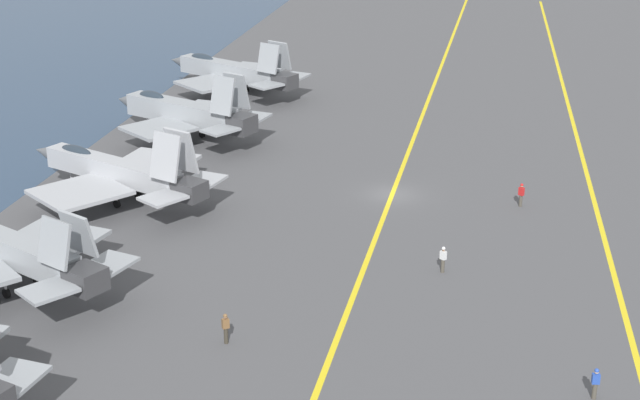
% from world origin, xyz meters
% --- Properties ---
extents(ground_plane, '(2000.00, 2000.00, 0.00)m').
position_xyz_m(ground_plane, '(0.00, 0.00, 0.00)').
color(ground_plane, navy).
extents(carrier_deck, '(198.07, 55.06, 0.40)m').
position_xyz_m(carrier_deck, '(0.00, 0.00, 0.20)').
color(carrier_deck, '#4C4C4F').
rests_on(carrier_deck, ground).
extents(deck_stripe_foul_line, '(178.12, 7.70, 0.01)m').
position_xyz_m(deck_stripe_foul_line, '(0.00, -15.14, 0.40)').
color(deck_stripe_foul_line, yellow).
rests_on(deck_stripe_foul_line, carrier_deck).
extents(deck_stripe_centerline, '(178.26, 0.36, 0.01)m').
position_xyz_m(deck_stripe_centerline, '(0.00, 0.00, 0.40)').
color(deck_stripe_centerline, yellow).
rests_on(deck_stripe_centerline, carrier_deck).
extents(parked_jet_second, '(12.53, 16.67, 6.09)m').
position_xyz_m(parked_jet_second, '(-20.50, 20.60, 3.01)').
color(parked_jet_second, '#93999E').
rests_on(parked_jet_second, carrier_deck).
extents(parked_jet_third, '(14.27, 17.05, 6.48)m').
position_xyz_m(parked_jet_third, '(-5.49, 19.84, 2.78)').
color(parked_jet_third, '#A8AAAF').
rests_on(parked_jet_third, carrier_deck).
extents(parked_jet_fourth, '(12.75, 15.65, 6.68)m').
position_xyz_m(parked_jet_fourth, '(9.88, 19.98, 2.95)').
color(parked_jet_fourth, '#93999E').
rests_on(parked_jet_fourth, carrier_deck).
extents(parked_jet_fifth, '(13.19, 16.63, 6.13)m').
position_xyz_m(parked_jet_fifth, '(25.87, 20.26, 2.80)').
color(parked_jet_fifth, '#93999E').
rests_on(parked_jet_fifth, carrier_deck).
extents(crew_red_vest, '(0.43, 0.46, 1.81)m').
position_xyz_m(crew_red_vest, '(-0.54, -9.64, 1.39)').
color(crew_red_vest, '#4C473D').
rests_on(crew_red_vest, carrier_deck).
extents(crew_blue_vest, '(0.31, 0.41, 1.71)m').
position_xyz_m(crew_blue_vest, '(-26.10, -13.58, 1.34)').
color(crew_blue_vest, '#4C473D').
rests_on(crew_blue_vest, carrier_deck).
extents(crew_white_vest, '(0.43, 0.46, 1.77)m').
position_xyz_m(crew_white_vest, '(-13.05, -4.97, 1.37)').
color(crew_white_vest, '#4C473D').
rests_on(crew_white_vest, carrier_deck).
extents(crew_brown_vest, '(0.44, 0.46, 1.80)m').
position_xyz_m(crew_brown_vest, '(-24.47, 5.86, 1.39)').
color(crew_brown_vest, '#383328').
rests_on(crew_brown_vest, carrier_deck).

